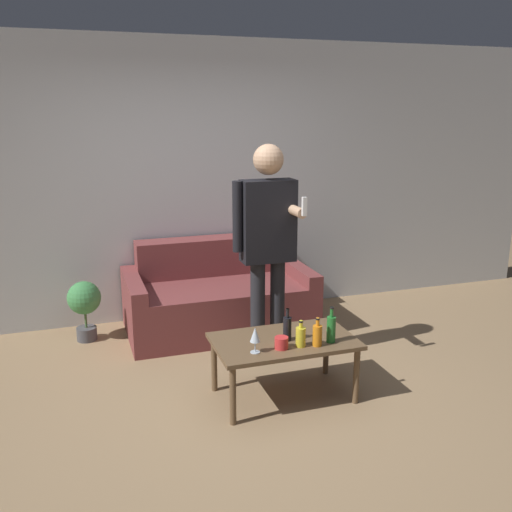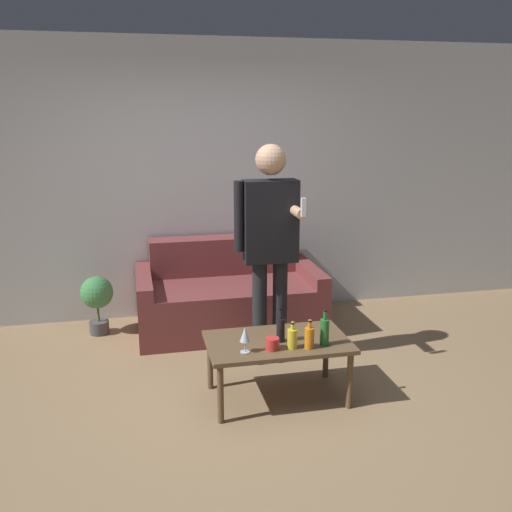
# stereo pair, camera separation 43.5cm
# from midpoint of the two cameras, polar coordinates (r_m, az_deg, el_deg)

# --- Properties ---
(ground_plane) EXTENTS (16.00, 16.00, 0.00)m
(ground_plane) POSITION_cam_midpoint_polar(r_m,az_deg,el_deg) (4.09, -3.49, -15.48)
(ground_plane) COLOR #997A56
(wall_back) EXTENTS (8.00, 0.06, 2.70)m
(wall_back) POSITION_cam_midpoint_polar(r_m,az_deg,el_deg) (5.66, -9.29, 7.30)
(wall_back) COLOR silver
(wall_back) RESTS_ON ground_plane
(couch) EXTENTS (1.71, 0.95, 0.82)m
(couch) POSITION_cam_midpoint_polar(r_m,az_deg,el_deg) (5.46, -6.15, -4.17)
(couch) COLOR brown
(couch) RESTS_ON ground_plane
(coffee_table) EXTENTS (1.01, 0.60, 0.45)m
(coffee_table) POSITION_cam_midpoint_polar(r_m,az_deg,el_deg) (4.12, -0.24, -9.01)
(coffee_table) COLOR brown
(coffee_table) RESTS_ON ground_plane
(bottle_orange) EXTENTS (0.06, 0.06, 0.24)m
(bottle_orange) POSITION_cam_midpoint_polar(r_m,az_deg,el_deg) (4.04, 0.05, -7.26)
(bottle_orange) COLOR black
(bottle_orange) RESTS_ON coffee_table
(bottle_green) EXTENTS (0.07, 0.07, 0.20)m
(bottle_green) POSITION_cam_midpoint_polar(r_m,az_deg,el_deg) (3.97, 3.01, -7.93)
(bottle_green) COLOR orange
(bottle_green) RESTS_ON coffee_table
(bottle_dark) EXTENTS (0.06, 0.06, 0.26)m
(bottle_dark) POSITION_cam_midpoint_polar(r_m,az_deg,el_deg) (4.03, 4.45, -7.28)
(bottle_dark) COLOR #23752D
(bottle_dark) RESTS_ON coffee_table
(bottle_yellow) EXTENTS (0.07, 0.07, 0.19)m
(bottle_yellow) POSITION_cam_midpoint_polar(r_m,az_deg,el_deg) (3.95, 1.33, -8.08)
(bottle_yellow) COLOR yellow
(bottle_yellow) RESTS_ON coffee_table
(wine_glass_near) EXTENTS (0.07, 0.07, 0.18)m
(wine_glass_near) POSITION_cam_midpoint_polar(r_m,az_deg,el_deg) (3.85, -3.36, -8.00)
(wine_glass_near) COLOR silver
(wine_glass_near) RESTS_ON coffee_table
(cup_on_table) EXTENTS (0.09, 0.09, 0.08)m
(cup_on_table) POSITION_cam_midpoint_polar(r_m,az_deg,el_deg) (3.93, -0.64, -8.74)
(cup_on_table) COLOR red
(cup_on_table) RESTS_ON coffee_table
(person_standing_front) EXTENTS (0.50, 0.45, 1.79)m
(person_standing_front) POSITION_cam_midpoint_polar(r_m,az_deg,el_deg) (4.49, -1.62, 1.91)
(person_standing_front) COLOR #232328
(person_standing_front) RESTS_ON ground_plane
(potted_plant) EXTENTS (0.30, 0.30, 0.55)m
(potted_plant) POSITION_cam_midpoint_polar(r_m,az_deg,el_deg) (5.40, -19.03, -4.45)
(potted_plant) COLOR #4C4C51
(potted_plant) RESTS_ON ground_plane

